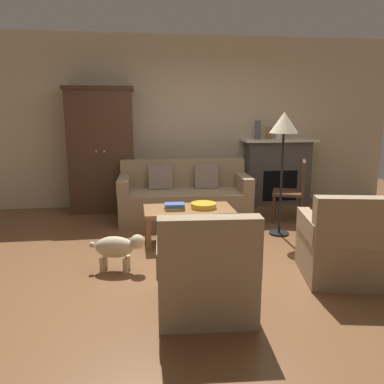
{
  "coord_description": "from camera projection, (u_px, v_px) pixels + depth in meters",
  "views": [
    {
      "loc": [
        -0.89,
        -4.22,
        1.65
      ],
      "look_at": [
        -0.15,
        0.87,
        0.55
      ],
      "focal_mm": 37.23,
      "sensor_mm": 36.0,
      "label": 1
    }
  ],
  "objects": [
    {
      "name": "ground_plane",
      "position": [
        216.0,
        254.0,
        4.56
      ],
      "size": [
        9.6,
        9.6,
        0.0
      ],
      "primitive_type": "plane",
      "color": "brown"
    },
    {
      "name": "fruit_bowl",
      "position": [
        204.0,
        205.0,
        4.95
      ],
      "size": [
        0.32,
        0.32,
        0.06
      ],
      "primitive_type": "cylinder",
      "color": "gold",
      "rests_on": "coffee_table"
    },
    {
      "name": "armoire",
      "position": [
        102.0,
        150.0,
        6.3
      ],
      "size": [
        1.06,
        0.57,
        1.96
      ],
      "color": "#472D1E",
      "rests_on": "ground"
    },
    {
      "name": "mantel_vase_cream",
      "position": [
        279.0,
        134.0,
        6.73
      ],
      "size": [
        0.13,
        0.13,
        0.18
      ],
      "primitive_type": "cylinder",
      "color": "beige",
      "rests_on": "fireplace"
    },
    {
      "name": "book_stack",
      "position": [
        174.0,
        206.0,
        4.88
      ],
      "size": [
        0.25,
        0.18,
        0.08
      ],
      "color": "gold",
      "rests_on": "coffee_table"
    },
    {
      "name": "side_chair_wooden",
      "position": [
        295.0,
        187.0,
        5.75
      ],
      "size": [
        0.58,
        0.58,
        0.9
      ],
      "color": "#472D1E",
      "rests_on": "ground"
    },
    {
      "name": "couch",
      "position": [
        184.0,
        198.0,
        5.97
      ],
      "size": [
        1.95,
        0.94,
        0.86
      ],
      "color": "#937A5B",
      "rests_on": "ground"
    },
    {
      "name": "dog",
      "position": [
        118.0,
        247.0,
        4.07
      ],
      "size": [
        0.57,
        0.27,
        0.39
      ],
      "color": "beige",
      "rests_on": "ground"
    },
    {
      "name": "mantel_vase_bronze",
      "position": [
        269.0,
        133.0,
        6.7
      ],
      "size": [
        0.09,
        0.09,
        0.2
      ],
      "primitive_type": "cylinder",
      "color": "olive",
      "rests_on": "fireplace"
    },
    {
      "name": "mantel_vase_slate",
      "position": [
        258.0,
        130.0,
        6.66
      ],
      "size": [
        0.1,
        0.1,
        0.31
      ],
      "primitive_type": "cylinder",
      "color": "#565B66",
      "rests_on": "fireplace"
    },
    {
      "name": "armchair_near_right",
      "position": [
        345.0,
        248.0,
        3.85
      ],
      "size": [
        0.9,
        0.9,
        0.88
      ],
      "color": "#997F60",
      "rests_on": "ground"
    },
    {
      "name": "back_wall",
      "position": [
        186.0,
        122.0,
        6.73
      ],
      "size": [
        7.2,
        0.1,
        2.8
      ],
      "primitive_type": "cube",
      "color": "beige",
      "rests_on": "ground"
    },
    {
      "name": "fireplace",
      "position": [
        277.0,
        171.0,
        6.88
      ],
      "size": [
        1.26,
        0.48,
        1.12
      ],
      "color": "#4C4947",
      "rests_on": "ground"
    },
    {
      "name": "floor_lamp",
      "position": [
        284.0,
        130.0,
        5.0
      ],
      "size": [
        0.36,
        0.36,
        1.59
      ],
      "color": "black",
      "rests_on": "ground"
    },
    {
      "name": "armchair_near_left",
      "position": [
        205.0,
        276.0,
        3.22
      ],
      "size": [
        0.83,
        0.82,
        0.88
      ],
      "color": "#997F60",
      "rests_on": "ground"
    },
    {
      "name": "coffee_table",
      "position": [
        189.0,
        213.0,
        4.95
      ],
      "size": [
        1.1,
        0.6,
        0.42
      ],
      "color": "olive",
      "rests_on": "ground"
    }
  ]
}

